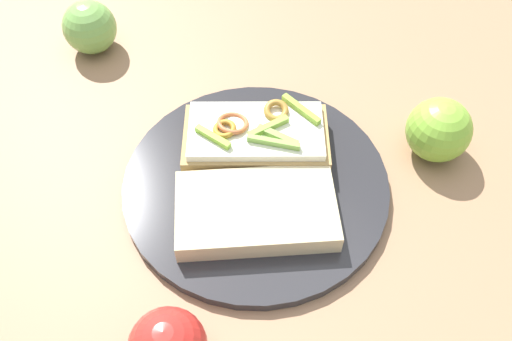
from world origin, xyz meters
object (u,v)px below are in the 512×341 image
(sandwich, at_px, (256,138))
(bread_slice_side, at_px, (256,211))
(plate, at_px, (256,184))
(apple_0, at_px, (90,27))
(apple_1, at_px, (439,130))

(sandwich, relative_size, bread_slice_side, 1.12)
(sandwich, bearing_deg, plate, -90.04)
(sandwich, height_order, apple_0, apple_0)
(apple_1, bearing_deg, plate, -11.82)
(bread_slice_side, xyz_separation_m, apple_0, (0.07, -0.36, 0.01))
(apple_1, bearing_deg, sandwich, -24.63)
(plate, height_order, apple_1, apple_1)
(bread_slice_side, height_order, apple_0, apple_0)
(apple_0, bearing_deg, sandwich, 113.07)
(sandwich, relative_size, apple_1, 2.52)
(plate, relative_size, bread_slice_side, 1.78)
(apple_0, height_order, apple_1, apple_1)
(bread_slice_side, distance_m, apple_1, 0.24)
(sandwich, distance_m, apple_1, 0.21)
(plate, bearing_deg, sandwich, -116.27)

